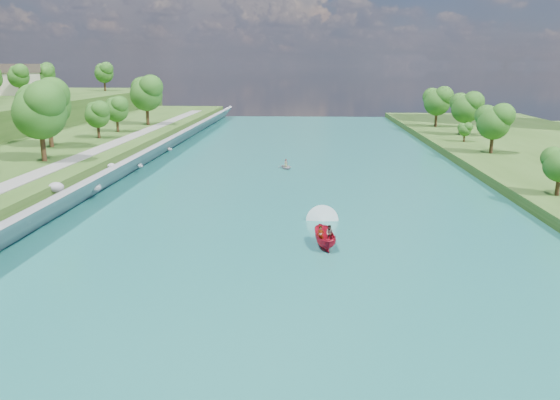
{
  "coord_description": "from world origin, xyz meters",
  "views": [
    {
      "loc": [
        1.6,
        -47.05,
        16.76
      ],
      "look_at": [
        -1.39,
        10.9,
        2.5
      ],
      "focal_mm": 35.0,
      "sensor_mm": 36.0,
      "label": 1
    }
  ],
  "objects": [
    {
      "name": "ground",
      "position": [
        0.0,
        0.0,
        0.0
      ],
      "size": [
        260.0,
        260.0,
        0.0
      ],
      "primitive_type": "plane",
      "color": "#2D5119",
      "rests_on": "ground"
    },
    {
      "name": "river_water",
      "position": [
        0.0,
        20.0,
        0.05
      ],
      "size": [
        55.0,
        240.0,
        0.1
      ],
      "primitive_type": "cube",
      "color": "#17595A",
      "rests_on": "ground"
    },
    {
      "name": "riprap_bank",
      "position": [
        -25.86,
        19.03,
        1.82
      ],
      "size": [
        4.98,
        236.0,
        4.41
      ],
      "color": "slate",
      "rests_on": "ground"
    },
    {
      "name": "riverside_path",
      "position": [
        -32.5,
        20.0,
        3.55
      ],
      "size": [
        3.0,
        200.0,
        0.1
      ],
      "primitive_type": "cube",
      "color": "gray",
      "rests_on": "berm_west"
    },
    {
      "name": "trees_east",
      "position": [
        36.76,
        34.31,
        6.74
      ],
      "size": [
        16.19,
        143.76,
        11.98
      ],
      "color": "#2E5216",
      "rests_on": "berm_east"
    },
    {
      "name": "trees_ridge",
      "position": [
        -72.43,
        101.57,
        14.04
      ],
      "size": [
        20.57,
        63.03,
        10.72
      ],
      "color": "#2E5216",
      "rests_on": "ridge_west"
    },
    {
      "name": "motorboat",
      "position": [
        3.29,
        3.42,
        0.92
      ],
      "size": [
        3.6,
        19.28,
        2.13
      ],
      "rotation": [
        0.0,
        0.0,
        3.29
      ],
      "color": "#A90D21",
      "rests_on": "river_water"
    },
    {
      "name": "raft",
      "position": [
        -2.04,
        42.79,
        0.48
      ],
      "size": [
        3.06,
        3.72,
        1.58
      ],
      "rotation": [
        0.0,
        0.0,
        0.25
      ],
      "color": "#919399",
      "rests_on": "river_water"
    }
  ]
}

